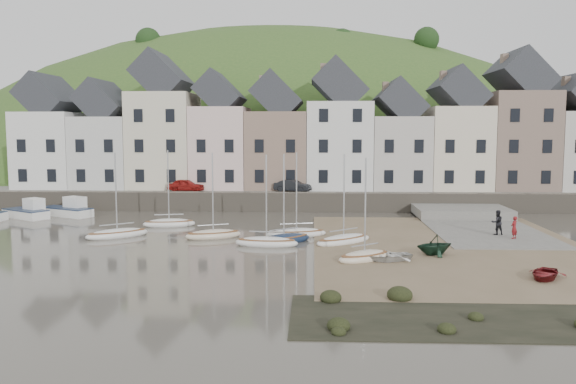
{
  "coord_description": "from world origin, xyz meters",
  "views": [
    {
      "loc": [
        1.95,
        -39.39,
        7.77
      ],
      "look_at": [
        0.0,
        6.0,
        3.0
      ],
      "focal_mm": 37.47,
      "sensor_mm": 36.0,
      "label": 1
    }
  ],
  "objects_px": {
    "car_right": "(293,186)",
    "person_dark": "(497,222)",
    "person_red": "(514,228)",
    "rowboat_red": "(545,274)",
    "car_left": "(186,185)",
    "rowboat_green": "(434,245)",
    "rowboat_white": "(389,256)",
    "sailboat_0": "(169,223)"
  },
  "relations": [
    {
      "from": "rowboat_red",
      "to": "person_dark",
      "type": "relative_size",
      "value": 1.45
    },
    {
      "from": "rowboat_white",
      "to": "rowboat_green",
      "type": "bearing_deg",
      "value": 103.2
    },
    {
      "from": "rowboat_white",
      "to": "person_red",
      "type": "height_order",
      "value": "person_red"
    },
    {
      "from": "sailboat_0",
      "to": "rowboat_white",
      "type": "bearing_deg",
      "value": -37.46
    },
    {
      "from": "rowboat_red",
      "to": "car_left",
      "type": "height_order",
      "value": "car_left"
    },
    {
      "from": "person_red",
      "to": "person_dark",
      "type": "xyz_separation_m",
      "value": [
        -0.7,
        1.57,
        0.11
      ]
    },
    {
      "from": "rowboat_white",
      "to": "car_right",
      "type": "distance_m",
      "value": 24.88
    },
    {
      "from": "person_red",
      "to": "person_dark",
      "type": "relative_size",
      "value": 0.88
    },
    {
      "from": "rowboat_green",
      "to": "sailboat_0",
      "type": "bearing_deg",
      "value": -141.0
    },
    {
      "from": "rowboat_white",
      "to": "car_left",
      "type": "bearing_deg",
      "value": -161.87
    },
    {
      "from": "person_red",
      "to": "person_dark",
      "type": "distance_m",
      "value": 1.72
    },
    {
      "from": "person_dark",
      "to": "car_right",
      "type": "distance_m",
      "value": 21.65
    },
    {
      "from": "rowboat_green",
      "to": "rowboat_red",
      "type": "distance_m",
      "value": 7.34
    },
    {
      "from": "rowboat_green",
      "to": "car_right",
      "type": "relative_size",
      "value": 0.67
    },
    {
      "from": "rowboat_red",
      "to": "rowboat_white",
      "type": "bearing_deg",
      "value": -176.64
    },
    {
      "from": "rowboat_green",
      "to": "car_left",
      "type": "height_order",
      "value": "car_left"
    },
    {
      "from": "sailboat_0",
      "to": "car_right",
      "type": "height_order",
      "value": "sailboat_0"
    },
    {
      "from": "car_right",
      "to": "person_dark",
      "type": "bearing_deg",
      "value": -114.74
    },
    {
      "from": "sailboat_0",
      "to": "person_dark",
      "type": "xyz_separation_m",
      "value": [
        24.93,
        -3.49,
        0.75
      ]
    },
    {
      "from": "sailboat_0",
      "to": "car_right",
      "type": "distance_m",
      "value": 15.19
    },
    {
      "from": "car_left",
      "to": "car_right",
      "type": "height_order",
      "value": "car_left"
    },
    {
      "from": "rowboat_white",
      "to": "person_red",
      "type": "xyz_separation_m",
      "value": [
        9.62,
        7.21,
        0.56
      ]
    },
    {
      "from": "sailboat_0",
      "to": "rowboat_green",
      "type": "xyz_separation_m",
      "value": [
        19.03,
        -10.49,
        0.43
      ]
    },
    {
      "from": "rowboat_white",
      "to": "car_left",
      "type": "height_order",
      "value": "car_left"
    },
    {
      "from": "car_right",
      "to": "car_left",
      "type": "bearing_deg",
      "value": 109.81
    },
    {
      "from": "sailboat_0",
      "to": "person_dark",
      "type": "distance_m",
      "value": 25.19
    },
    {
      "from": "rowboat_green",
      "to": "person_dark",
      "type": "distance_m",
      "value": 9.16
    },
    {
      "from": "rowboat_white",
      "to": "rowboat_red",
      "type": "distance_m",
      "value": 8.52
    },
    {
      "from": "sailboat_0",
      "to": "person_red",
      "type": "xyz_separation_m",
      "value": [
        25.64,
        -5.06,
        0.65
      ]
    },
    {
      "from": "car_left",
      "to": "sailboat_0",
      "type": "bearing_deg",
      "value": -167.88
    },
    {
      "from": "rowboat_white",
      "to": "person_red",
      "type": "relative_size",
      "value": 1.76
    },
    {
      "from": "rowboat_green",
      "to": "person_red",
      "type": "bearing_deg",
      "value": 107.28
    },
    {
      "from": "rowboat_green",
      "to": "person_dark",
      "type": "bearing_deg",
      "value": 117.71
    },
    {
      "from": "rowboat_red",
      "to": "car_left",
      "type": "bearing_deg",
      "value": 162.66
    },
    {
      "from": "sailboat_0",
      "to": "rowboat_green",
      "type": "distance_m",
      "value": 21.73
    },
    {
      "from": "rowboat_green",
      "to": "rowboat_red",
      "type": "xyz_separation_m",
      "value": [
        4.52,
        -5.76,
        -0.37
      ]
    },
    {
      "from": "rowboat_red",
      "to": "car_right",
      "type": "height_order",
      "value": "car_right"
    },
    {
      "from": "rowboat_green",
      "to": "car_right",
      "type": "xyz_separation_m",
      "value": [
        -9.5,
        22.16,
        1.5
      ]
    },
    {
      "from": "rowboat_red",
      "to": "car_right",
      "type": "bearing_deg",
      "value": 147.89
    },
    {
      "from": "rowboat_red",
      "to": "car_right",
      "type": "relative_size",
      "value": 0.72
    },
    {
      "from": "sailboat_0",
      "to": "rowboat_green",
      "type": "relative_size",
      "value": 2.61
    },
    {
      "from": "person_red",
      "to": "car_left",
      "type": "height_order",
      "value": "car_left"
    }
  ]
}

